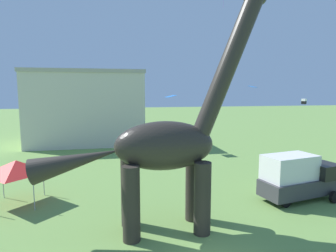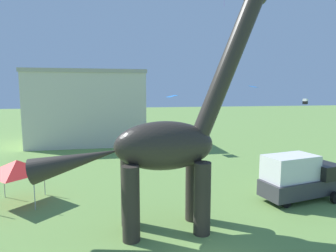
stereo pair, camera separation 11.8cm
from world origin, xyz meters
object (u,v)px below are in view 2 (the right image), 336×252
at_px(kite_high_left, 172,96).
at_px(kite_mid_right, 253,87).
at_px(kite_near_high, 305,101).
at_px(person_strolling_adult, 291,166).
at_px(dinosaur_sculpture, 163,146).
at_px(festival_canopy_tent, 17,167).
at_px(parked_box_truck, 298,177).

relative_size(kite_high_left, kite_mid_right, 2.01).
xyz_separation_m(kite_mid_right, kite_near_high, (8.52, 5.65, -1.33)).
height_order(person_strolling_adult, kite_near_high, kite_near_high).
xyz_separation_m(dinosaur_sculpture, festival_canopy_tent, (-8.97, 5.43, -2.14)).
height_order(festival_canopy_tent, kite_mid_right, kite_mid_right).
bearing_deg(festival_canopy_tent, dinosaur_sculpture, -31.20).
height_order(person_strolling_adult, festival_canopy_tent, festival_canopy_tent).
bearing_deg(kite_high_left, festival_canopy_tent, -133.06).
relative_size(person_strolling_adult, kite_high_left, 1.01).
bearing_deg(kite_near_high, festival_canopy_tent, -169.23).
bearing_deg(kite_high_left, person_strolling_adult, -58.07).
relative_size(parked_box_truck, festival_canopy_tent, 1.87).
height_order(parked_box_truck, person_strolling_adult, parked_box_truck).
bearing_deg(kite_mid_right, dinosaur_sculpture, -148.59).
xyz_separation_m(dinosaur_sculpture, person_strolling_adult, (12.60, 7.11, -3.64)).
height_order(parked_box_truck, kite_high_left, kite_high_left).
distance_m(parked_box_truck, kite_high_left, 19.08).
xyz_separation_m(person_strolling_adult, kite_mid_right, (-5.21, -2.59, 6.83)).
relative_size(festival_canopy_tent, kite_near_high, 5.96).
relative_size(parked_box_truck, kite_near_high, 11.16).
bearing_deg(festival_canopy_tent, person_strolling_adult, 4.44).
xyz_separation_m(parked_box_truck, person_strolling_adult, (2.64, 4.69, -0.60)).
distance_m(kite_mid_right, kite_near_high, 10.31).
bearing_deg(kite_near_high, kite_high_left, 139.12).
bearing_deg(dinosaur_sculpture, kite_high_left, 43.54).
distance_m(parked_box_truck, kite_near_high, 10.92).
bearing_deg(kite_mid_right, kite_near_high, 33.55).
relative_size(dinosaur_sculpture, person_strolling_adult, 7.50).
bearing_deg(festival_canopy_tent, kite_mid_right, -3.21).
height_order(kite_high_left, kite_mid_right, kite_mid_right).
bearing_deg(kite_mid_right, person_strolling_adult, 26.45).
bearing_deg(parked_box_truck, kite_near_high, 41.53).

